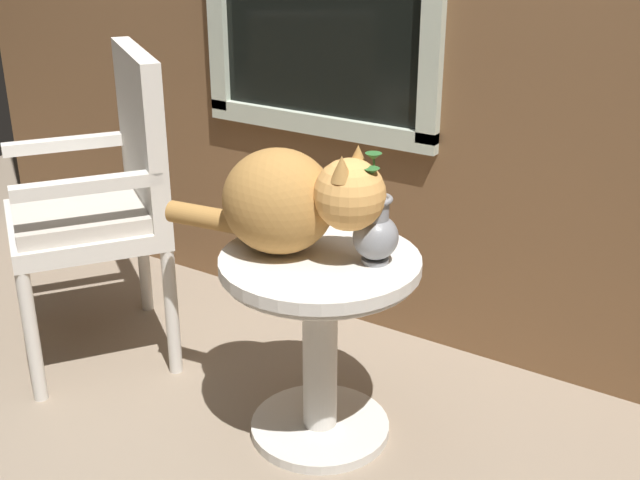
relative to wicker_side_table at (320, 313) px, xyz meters
name	(u,v)px	position (x,y,z in m)	size (l,w,h in m)	color
ground_plane	(254,430)	(-0.17, -0.11, -0.40)	(6.00, 6.00, 0.00)	gray
wicker_side_table	(320,313)	(0.00, 0.00, 0.00)	(0.55, 0.55, 0.57)	silver
wicker_chair	(104,191)	(-0.87, 0.04, 0.18)	(0.70, 0.69, 1.03)	silver
cat	(291,200)	(-0.08, -0.02, 0.32)	(0.66, 0.33, 0.31)	#AD7A3D
pewter_vase_with_ivy	(376,231)	(0.14, 0.05, 0.26)	(0.12, 0.12, 0.30)	gray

